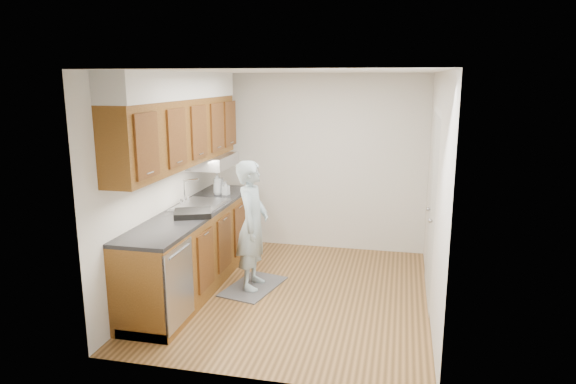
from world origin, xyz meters
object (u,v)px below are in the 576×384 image
object	(u,v)px
soap_bottle_a	(217,183)
dish_rack	(193,213)
soap_bottle_b	(226,188)
soap_bottle_c	(222,184)
person	(252,217)

from	to	relation	value
soap_bottle_a	dish_rack	bearing A→B (deg)	-84.04
soap_bottle_b	soap_bottle_c	distance (m)	0.24
dish_rack	soap_bottle_c	bearing A→B (deg)	73.30
dish_rack	soap_bottle_a	bearing A→B (deg)	73.82
person	soap_bottle_c	bearing A→B (deg)	35.51
soap_bottle_b	dish_rack	world-z (taller)	soap_bottle_b
person	dish_rack	size ratio (longest dim) A/B	4.28
person	soap_bottle_b	bearing A→B (deg)	36.95
soap_bottle_a	dish_rack	size ratio (longest dim) A/B	0.74
person	soap_bottle_c	xyz separation A→B (m)	(-0.70, 0.92, 0.16)
soap_bottle_a	dish_rack	world-z (taller)	soap_bottle_a
soap_bottle_b	dish_rack	xyz separation A→B (m)	(-0.00, -1.08, -0.06)
soap_bottle_a	dish_rack	distance (m)	1.11
soap_bottle_c	dish_rack	size ratio (longest dim) A/B	0.45
person	soap_bottle_a	xyz separation A→B (m)	(-0.69, 0.72, 0.22)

